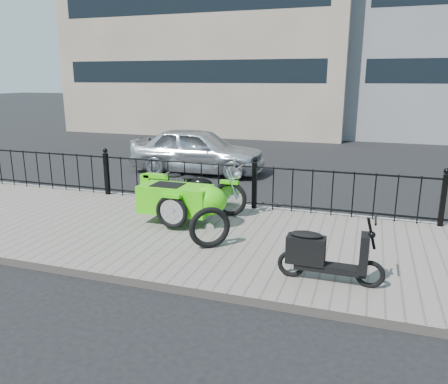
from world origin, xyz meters
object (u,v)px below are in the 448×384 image
(motorcycle_sidecar, at_px, (187,197))
(sedan_car, at_px, (198,150))
(scooter, at_px, (323,255))
(spare_tire, at_px, (210,228))

(motorcycle_sidecar, distance_m, sedan_car, 4.90)
(motorcycle_sidecar, relative_size, scooter, 1.64)
(scooter, height_order, spare_tire, scooter)
(scooter, relative_size, sedan_car, 0.35)
(motorcycle_sidecar, bearing_deg, spare_tire, -52.03)
(spare_tire, height_order, sedan_car, sedan_car)
(motorcycle_sidecar, xyz_separation_m, sedan_car, (-1.65, 4.61, 0.08))
(motorcycle_sidecar, height_order, sedan_car, sedan_car)
(scooter, relative_size, spare_tire, 2.06)
(motorcycle_sidecar, xyz_separation_m, spare_tire, (0.83, -1.07, -0.14))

